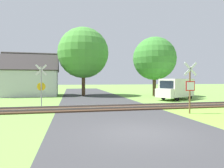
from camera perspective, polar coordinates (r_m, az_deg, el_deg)
ground_plane at (r=8.33m, az=7.89°, el=-13.62°), size 160.00×160.00×0.00m
road_asphalt at (r=10.18m, az=4.03°, el=-10.86°), size 7.36×80.00×0.01m
rail_track at (r=14.83m, az=-1.11°, el=-6.84°), size 60.00×2.60×0.22m
stop_sign_near at (r=13.44m, az=21.40°, el=-0.37°), size 0.88×0.16×3.24m
crossing_sign_far at (r=16.41m, az=-19.57°, el=0.13°), size 0.87×0.21×3.34m
house at (r=28.56m, az=-22.16°, el=0.64°), size 7.29×5.84×5.75m
tree_center at (r=27.48m, az=-8.19°, el=8.78°), size 6.81×6.81×9.18m
tree_right at (r=26.77m, az=12.03°, el=7.10°), size 5.59×5.59×7.70m
mail_truck at (r=22.64m, az=17.87°, el=-1.12°), size 5.16×4.11×2.24m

